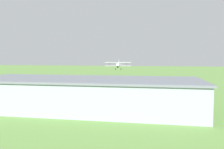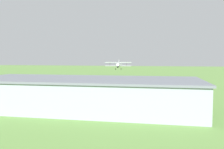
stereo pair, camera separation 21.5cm
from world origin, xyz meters
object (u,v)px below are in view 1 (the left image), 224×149
(hangar, at_px, (84,93))
(person_beside_truck, at_px, (35,87))
(car_grey, at_px, (5,90))
(person_crossing_taxiway, at_px, (50,88))
(biplane, at_px, (118,65))
(car_green, at_px, (31,90))

(hangar, height_order, person_beside_truck, hangar)
(car_grey, xyz_separation_m, person_crossing_taxiway, (-9.12, -6.92, 0.00))
(car_grey, bearing_deg, person_beside_truck, -123.39)
(biplane, height_order, person_beside_truck, biplane)
(hangar, xyz_separation_m, car_green, (20.05, -15.27, -1.89))
(hangar, relative_size, car_green, 8.81)
(biplane, distance_m, car_grey, 37.32)
(biplane, bearing_deg, person_crossing_taxiway, 53.69)
(car_green, bearing_deg, person_beside_truck, -69.16)
(biplane, xyz_separation_m, car_grey, (24.36, 27.65, -5.90))
(person_beside_truck, bearing_deg, biplane, -133.61)
(hangar, height_order, biplane, biplane)
(car_green, bearing_deg, person_crossing_taxiway, -124.13)
(biplane, distance_m, car_green, 31.65)
(hangar, relative_size, biplane, 4.47)
(biplane, distance_m, person_crossing_taxiway, 26.40)
(biplane, bearing_deg, person_beside_truck, 46.39)
(biplane, bearing_deg, car_green, 54.07)
(hangar, bearing_deg, biplane, -87.45)
(hangar, xyz_separation_m, car_grey, (26.16, -12.80, -1.94))
(car_green, distance_m, person_crossing_taxiway, 5.37)
(person_beside_truck, bearing_deg, hangar, 137.94)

